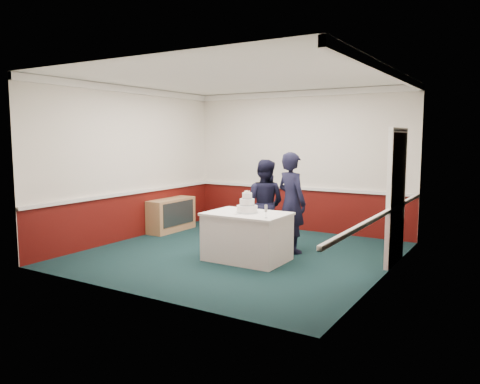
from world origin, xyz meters
The scene contains 9 objects.
ground centered at (0.00, 0.00, 0.00)m, with size 5.00×5.00×0.00m, color #12292C.
room_shell centered at (0.08, 0.61, 1.97)m, with size 5.00×5.00×3.00m.
sideboard centered at (-2.28, 0.94, 0.35)m, with size 0.41×1.20×0.70m.
cake_table centered at (0.34, -0.27, 0.40)m, with size 1.32×0.92×0.79m.
wedding_cake centered at (0.34, -0.27, 0.90)m, with size 0.35×0.35×0.36m.
cake_knife centered at (0.31, -0.47, 0.79)m, with size 0.01×0.22×0.01m, color silver.
champagne_flute centered at (0.84, -0.55, 0.93)m, with size 0.05×0.05×0.21m.
person_man centered at (0.13, 0.69, 0.81)m, with size 0.79×0.61×1.62m, color black.
person_woman centered at (0.72, 0.60, 0.88)m, with size 0.64×0.42×1.76m, color black.
Camera 1 is at (4.16, -6.78, 2.03)m, focal length 35.00 mm.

